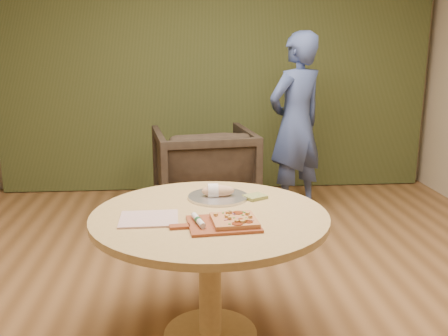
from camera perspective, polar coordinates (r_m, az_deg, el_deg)
name	(u,v)px	position (r m, az deg, el deg)	size (l,w,h in m)	color
room_shell	(249,88)	(2.77, 2.86, 9.09)	(5.04, 6.04, 2.84)	brown
curtain	(215,66)	(5.65, -1.02, 11.61)	(4.80, 0.14, 2.78)	#2E3618
pedestal_table	(210,238)	(2.75, -1.63, -7.95)	(1.28, 1.28, 0.75)	tan
pizza_paddle	(221,224)	(2.52, -0.32, -6.44)	(0.46, 0.31, 0.01)	brown
flatbread_pizza	(235,220)	(2.51, 1.21, -5.97)	(0.24, 0.24, 0.04)	#BA7C48
cutlery_roll	(198,220)	(2.51, -2.96, -5.99)	(0.07, 0.20, 0.03)	silver
newspaper	(149,219)	(2.63, -8.58, -5.77)	(0.30, 0.25, 0.01)	white
serving_tray	(218,197)	(2.95, -0.68, -3.31)	(0.36, 0.36, 0.02)	silver
bread_roll	(217,191)	(2.94, -0.85, -2.64)	(0.19, 0.09, 0.09)	tan
green_packet	(255,197)	(2.95, 3.57, -3.31)	(0.12, 0.10, 0.02)	#606D31
armchair	(204,167)	(4.86, -2.32, 0.14)	(0.92, 0.86, 0.95)	black
person_standing	(296,124)	(4.90, 8.20, 4.97)	(0.64, 0.42, 1.76)	#394D85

